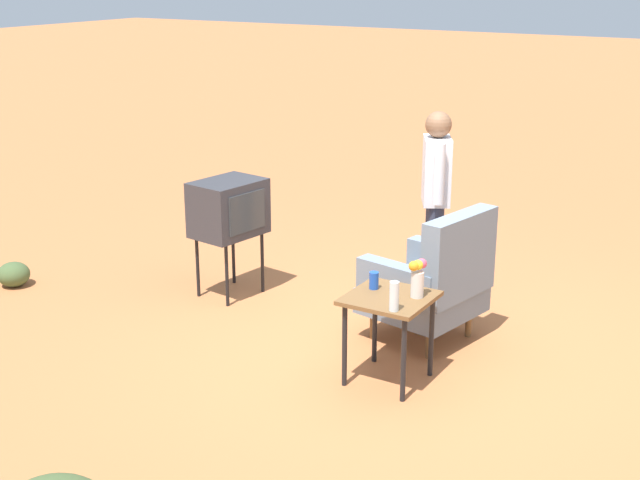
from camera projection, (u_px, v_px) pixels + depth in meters
ground_plane at (400, 345)px, 6.74m from camera, size 60.00×60.00×0.00m
armchair at (434, 280)px, 6.67m from camera, size 0.90×0.91×1.06m
side_table at (389, 309)px, 6.01m from camera, size 0.56×0.56×0.63m
tv_on_stand at (229, 209)px, 7.54m from camera, size 0.66×0.52×1.03m
person_standing at (436, 194)px, 7.41m from camera, size 0.51×0.36×1.64m
bottle_short_clear at (394, 296)px, 5.71m from camera, size 0.06×0.06×0.20m
soda_can_blue at (374, 280)px, 6.10m from camera, size 0.07×0.07×0.12m
flower_vase at (417, 276)px, 5.93m from camera, size 0.15×0.10×0.27m
shrub_near at (14, 274)px, 7.94m from camera, size 0.29×0.29×0.22m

